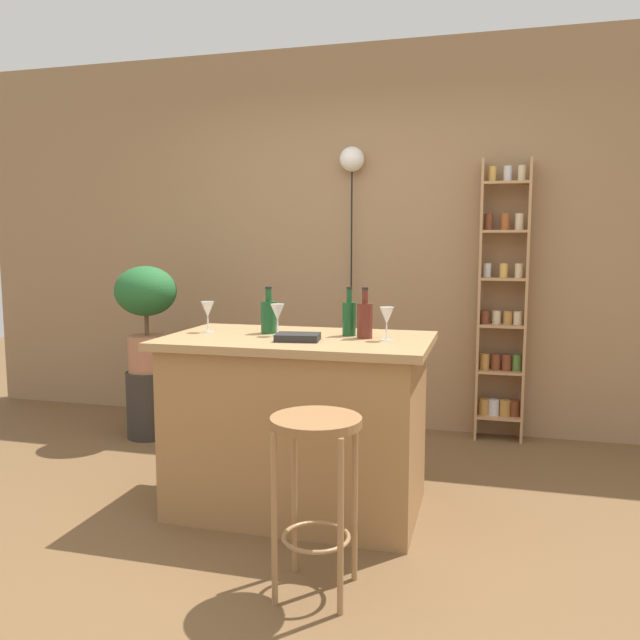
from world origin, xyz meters
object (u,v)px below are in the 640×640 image
(plant_stool, at_px, (149,404))
(pendant_globe_light, at_px, (352,166))
(bottle_sauce_amber, at_px, (269,316))
(bottle_wine_red, at_px, (349,317))
(wine_glass_center, at_px, (387,317))
(potted_plant, at_px, (146,306))
(wine_glass_left, at_px, (208,310))
(cookbook, at_px, (298,337))
(spice_shelf, at_px, (502,309))
(wine_glass_right, at_px, (277,313))
(bar_stool, at_px, (316,462))
(bottle_vinegar, at_px, (365,319))

(plant_stool, xyz_separation_m, pendant_globe_light, (1.33, 0.63, 1.69))
(bottle_sauce_amber, xyz_separation_m, bottle_wine_red, (0.43, 0.02, 0.00))
(pendant_globe_light, bearing_deg, wine_glass_center, -71.73)
(potted_plant, bearing_deg, wine_glass_left, -44.83)
(plant_stool, relative_size, pendant_globe_light, 0.23)
(cookbook, bearing_deg, pendant_globe_light, 85.62)
(bottle_sauce_amber, distance_m, wine_glass_left, 0.33)
(wine_glass_center, xyz_separation_m, cookbook, (-0.42, -0.12, -0.10))
(potted_plant, bearing_deg, spice_shelf, 13.62)
(plant_stool, relative_size, wine_glass_left, 2.88)
(wine_glass_left, height_order, cookbook, wine_glass_left)
(wine_glass_left, bearing_deg, bottle_wine_red, 4.82)
(spice_shelf, height_order, bottle_wine_red, spice_shelf)
(wine_glass_right, height_order, cookbook, wine_glass_right)
(bottle_sauce_amber, xyz_separation_m, cookbook, (0.22, -0.21, -0.07))
(bar_stool, distance_m, wine_glass_center, 0.91)
(spice_shelf, bearing_deg, wine_glass_center, -110.62)
(bottle_sauce_amber, distance_m, wine_glass_center, 0.65)
(spice_shelf, distance_m, pendant_globe_light, 1.48)
(spice_shelf, xyz_separation_m, bottle_vinegar, (-0.68, -1.45, 0.08))
(wine_glass_center, bearing_deg, plant_stool, 153.49)
(bottle_vinegar, bearing_deg, plant_stool, 153.24)
(bottle_sauce_amber, xyz_separation_m, wine_glass_left, (-0.33, -0.04, 0.02))
(wine_glass_left, bearing_deg, bottle_vinegar, -0.05)
(wine_glass_left, bearing_deg, wine_glass_right, -5.35)
(spice_shelf, height_order, pendant_globe_light, pendant_globe_light)
(wine_glass_center, bearing_deg, wine_glass_left, 177.04)
(cookbook, bearing_deg, bar_stool, -74.94)
(wine_glass_center, bearing_deg, bottle_sauce_amber, 171.68)
(bottle_wine_red, distance_m, pendant_globe_light, 1.74)
(plant_stool, bearing_deg, wine_glass_center, -26.51)
(wine_glass_left, xyz_separation_m, wine_glass_center, (0.97, -0.05, 0.00))
(spice_shelf, distance_m, wine_glass_left, 2.11)
(wine_glass_center, relative_size, pendant_globe_light, 0.08)
(bottle_vinegar, height_order, pendant_globe_light, pendant_globe_light)
(bar_stool, height_order, potted_plant, potted_plant)
(spice_shelf, distance_m, bottle_vinegar, 1.61)
(bar_stool, height_order, spice_shelf, spice_shelf)
(spice_shelf, xyz_separation_m, bottle_wine_red, (-0.78, -1.39, 0.08))
(wine_glass_right, bearing_deg, bottle_sauce_amber, 133.23)
(plant_stool, relative_size, bottle_wine_red, 1.89)
(bottle_wine_red, bearing_deg, pendant_globe_light, 101.79)
(wine_glass_right, bearing_deg, potted_plant, 144.67)
(spice_shelf, relative_size, wine_glass_right, 11.82)
(bar_stool, height_order, bottle_wine_red, bottle_wine_red)
(bar_stool, relative_size, wine_glass_left, 4.33)
(potted_plant, height_order, bottle_wine_red, potted_plant)
(bottle_sauce_amber, relative_size, bottle_vinegar, 0.97)
(wine_glass_center, bearing_deg, bottle_vinegar, 157.24)
(plant_stool, distance_m, wine_glass_right, 1.75)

